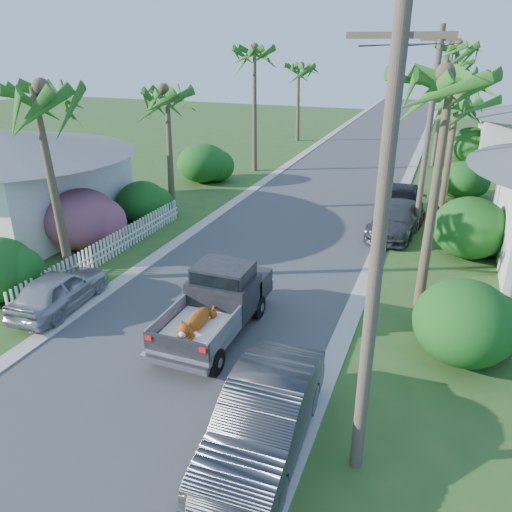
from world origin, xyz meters
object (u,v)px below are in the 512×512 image
at_px(palm_l_d, 299,66).
at_px(palm_r_d, 461,62).
at_px(parked_car_rn, 263,420).
at_px(palm_l_a, 37,88).
at_px(pickup_truck, 220,299).
at_px(utility_pole_d, 448,84).
at_px(parked_car_rf, 402,202).
at_px(palm_r_c, 459,46).
at_px(utility_pole_b, 428,135).
at_px(house_left, 4,184).
at_px(palm_l_b, 165,90).
at_px(utility_pole_a, 376,269).
at_px(palm_l_c, 255,49).
at_px(palm_r_a, 452,75).
at_px(utility_pole_c, 441,100).
at_px(palm_r_b, 458,99).
at_px(parked_car_rm, 397,219).
at_px(parked_car_ln, 59,290).

relative_size(palm_l_d, palm_r_d, 0.96).
bearing_deg(parked_car_rn, palm_l_a, 148.84).
distance_m(pickup_truck, utility_pole_d, 41.45).
distance_m(parked_car_rf, palm_r_d, 25.74).
relative_size(palm_r_c, utility_pole_b, 1.04).
bearing_deg(utility_pole_d, house_left, -117.32).
relative_size(palm_r_c, house_left, 1.04).
bearing_deg(palm_l_b, utility_pole_a, -48.47).
bearing_deg(palm_l_c, utility_pole_a, -64.20).
bearing_deg(palm_l_a, palm_l_b, 93.81).
bearing_deg(parked_car_rn, pickup_truck, 122.21).
distance_m(palm_l_b, palm_r_c, 19.21).
bearing_deg(palm_r_d, palm_r_a, -90.34).
height_order(palm_r_d, utility_pole_c, utility_pole_c).
bearing_deg(palm_l_d, utility_pole_b, -60.05).
relative_size(parked_car_rf, utility_pole_a, 0.55).
xyz_separation_m(palm_r_a, palm_r_c, (-0.10, 20.00, 0.69)).
height_order(palm_r_b, palm_r_c, palm_r_c).
relative_size(parked_car_rn, parked_car_rf, 1.01).
bearing_deg(utility_pole_b, palm_r_c, 87.36).
bearing_deg(palm_l_b, palm_r_b, 12.62).
xyz_separation_m(utility_pole_a, utility_pole_c, (0.00, 30.00, 0.00)).
bearing_deg(utility_pole_a, utility_pole_c, 90.00).
xyz_separation_m(palm_r_c, utility_pole_c, (-0.60, 2.00, -3.51)).
bearing_deg(palm_r_a, palm_r_d, 89.66).
distance_m(palm_r_d, utility_pole_a, 42.06).
height_order(palm_l_a, house_left, palm_l_a).
relative_size(palm_l_b, house_left, 0.82).
height_order(palm_r_b, palm_r_d, palm_r_d).
relative_size(parked_car_rf, palm_l_b, 0.66).
bearing_deg(palm_l_a, palm_r_d, 71.06).
relative_size(parked_car_rm, palm_r_c, 0.52).
xyz_separation_m(parked_car_rf, palm_l_a, (-10.89, -12.01, 6.10)).
bearing_deg(utility_pole_a, palm_r_a, 85.00).
height_order(parked_car_rf, utility_pole_d, utility_pole_d).
xyz_separation_m(palm_l_d, utility_pole_a, (12.10, -36.00, -1.84)).
xyz_separation_m(palm_l_b, palm_l_c, (0.80, 10.00, 1.77)).
bearing_deg(palm_r_c, parked_car_rf, -97.84).
bearing_deg(palm_r_b, palm_r_a, -91.91).
distance_m(palm_l_b, palm_l_d, 22.00).
distance_m(parked_car_rn, palm_l_b, 18.47).
xyz_separation_m(palm_r_b, palm_r_d, (-0.10, 25.00, 0.79)).
xyz_separation_m(parked_car_ln, house_left, (-8.00, 5.76, 1.45)).
distance_m(palm_l_d, utility_pole_b, 24.31).
bearing_deg(parked_car_ln, house_left, -39.54).
xyz_separation_m(palm_r_b, palm_r_c, (-0.40, 11.00, 2.16)).
relative_size(palm_l_c, palm_l_d, 1.19).
height_order(palm_l_a, utility_pole_d, utility_pole_d).
relative_size(palm_l_b, utility_pole_d, 0.82).
bearing_deg(palm_r_d, palm_r_c, -91.23).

